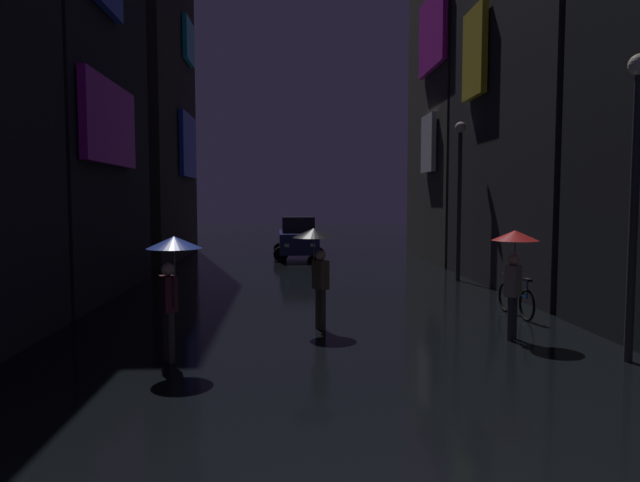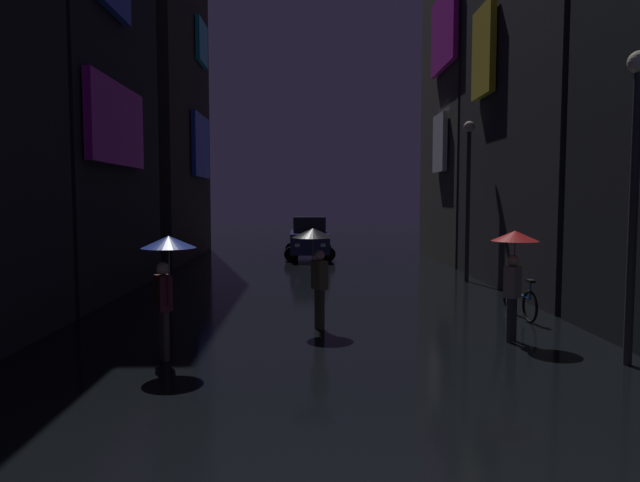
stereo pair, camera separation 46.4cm
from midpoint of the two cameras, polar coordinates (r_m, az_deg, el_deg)
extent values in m
cube|color=#232328|center=(18.42, -24.47, 15.26)|extent=(4.00, 7.29, 12.75)
cube|color=#F226D8|center=(16.34, -18.86, 10.98)|extent=(0.20, 4.13, 2.16)
cube|color=#2D2826|center=(28.34, -16.45, 19.31)|extent=(4.00, 8.87, 20.37)
cube|color=#264CF9|center=(28.04, -11.35, 9.26)|extent=(0.20, 3.57, 2.93)
cube|color=#19D8F2|center=(29.52, -11.27, 18.87)|extent=(0.20, 2.20, 2.00)
cube|color=yellow|center=(19.89, 16.71, 17.71)|extent=(0.20, 1.91, 2.84)
cube|color=#33302D|center=(27.12, 16.35, 12.87)|extent=(4.00, 7.16, 13.77)
cube|color=white|center=(25.08, 12.42, 9.53)|extent=(0.20, 1.86, 2.44)
cube|color=#F226D8|center=(25.54, 12.82, 19.85)|extent=(0.20, 3.92, 3.13)
cylinder|color=#38332D|center=(10.17, -14.20, -9.00)|extent=(0.12, 0.12, 0.85)
cylinder|color=#38332D|center=(10.00, -13.87, -9.22)|extent=(0.12, 0.12, 0.85)
cube|color=#4C1E23|center=(9.95, -14.11, -5.04)|extent=(0.36, 0.40, 0.60)
sphere|color=beige|center=(9.89, -14.15, -2.69)|extent=(0.22, 0.22, 0.22)
cylinder|color=#4C1E23|center=(9.78, -13.50, -4.88)|extent=(0.09, 0.09, 0.50)
cylinder|color=slate|center=(9.74, -13.53, -2.93)|extent=(0.02, 0.02, 0.77)
cone|color=#263FB2|center=(9.69, -13.58, -0.09)|extent=(0.90, 0.90, 0.20)
cylinder|color=#38332D|center=(11.95, 1.30, -6.89)|extent=(0.12, 0.12, 0.85)
cylinder|color=#38332D|center=(12.10, 0.83, -6.75)|extent=(0.12, 0.12, 0.85)
cube|color=brown|center=(11.91, 1.07, -3.40)|extent=(0.36, 0.40, 0.60)
sphere|color=tan|center=(11.86, 1.07, -1.43)|extent=(0.22, 0.22, 0.22)
cylinder|color=brown|center=(12.03, 0.40, -3.08)|extent=(0.09, 0.09, 0.50)
cylinder|color=slate|center=(11.99, 0.40, -1.49)|extent=(0.02, 0.02, 0.77)
cone|color=black|center=(11.95, 0.40, 0.82)|extent=(0.90, 0.90, 0.20)
cylinder|color=#2D2D38|center=(11.60, 19.54, -7.48)|extent=(0.12, 0.12, 0.85)
cylinder|color=#2D2D38|center=(11.76, 19.88, -7.32)|extent=(0.12, 0.12, 0.85)
cube|color=gray|center=(11.56, 19.80, -3.88)|extent=(0.39, 0.40, 0.60)
sphere|color=tan|center=(11.51, 19.85, -1.85)|extent=(0.22, 0.22, 0.22)
cylinder|color=gray|center=(11.74, 19.91, -3.51)|extent=(0.09, 0.09, 0.50)
cylinder|color=slate|center=(11.70, 19.95, -1.89)|extent=(0.02, 0.02, 0.77)
cone|color=red|center=(11.66, 20.01, 0.48)|extent=(0.90, 0.90, 0.20)
torus|color=black|center=(14.52, 19.31, -5.41)|extent=(0.10, 0.72, 0.72)
torus|color=black|center=(13.53, 21.18, -6.15)|extent=(0.10, 0.72, 0.72)
cylinder|color=#1E59A5|center=(13.99, 20.23, -5.04)|extent=(0.10, 1.00, 0.05)
cylinder|color=#1E59A5|center=(13.48, 21.22, -4.68)|extent=(0.04, 0.04, 0.40)
cube|color=black|center=(13.44, 21.25, -3.75)|extent=(0.13, 0.25, 0.06)
cylinder|color=black|center=(14.44, 19.36, -3.25)|extent=(0.05, 0.45, 0.03)
cube|color=navy|center=(26.24, -0.59, -0.06)|extent=(1.78, 4.13, 0.90)
cube|color=black|center=(26.19, -0.59, 1.68)|extent=(1.48, 1.87, 0.70)
cylinder|color=black|center=(24.99, 1.36, -1.31)|extent=(0.64, 0.23, 0.64)
cylinder|color=black|center=(24.94, -2.35, -1.33)|extent=(0.64, 0.23, 0.64)
cylinder|color=black|center=(27.64, 1.00, -0.78)|extent=(0.64, 0.23, 0.64)
cylinder|color=black|center=(27.59, -2.35, -0.79)|extent=(0.64, 0.23, 0.64)
cube|color=white|center=(24.20, 0.86, -0.42)|extent=(0.20, 0.06, 0.14)
cube|color=white|center=(24.16, -1.74, -0.43)|extent=(0.20, 0.06, 0.14)
cylinder|color=#2D2D33|center=(10.64, 29.91, 1.67)|extent=(0.14, 0.14, 4.72)
sphere|color=#F9EFCC|center=(10.85, 30.42, 15.19)|extent=(0.36, 0.36, 0.36)
cylinder|color=#2D2D33|center=(19.43, 15.22, 3.25)|extent=(0.14, 0.14, 4.90)
sphere|color=#F9EFCC|center=(19.57, 15.38, 10.97)|extent=(0.36, 0.36, 0.36)
camera|label=1|loc=(0.23, -88.93, 0.08)|focal=32.00mm
camera|label=2|loc=(0.23, 91.07, -0.08)|focal=32.00mm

